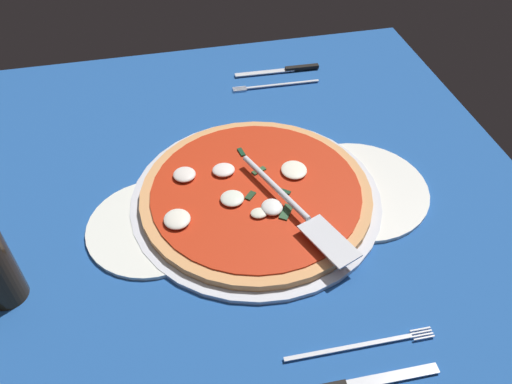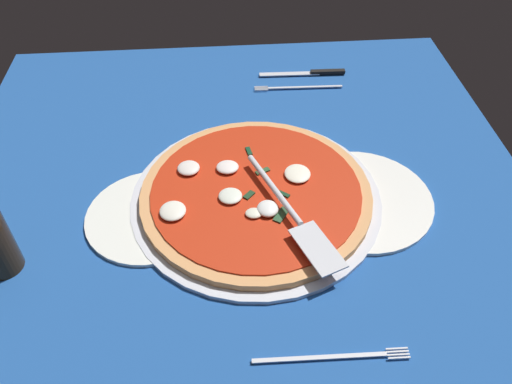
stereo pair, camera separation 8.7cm
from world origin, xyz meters
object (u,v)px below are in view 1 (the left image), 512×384
at_px(dinner_plate_right, 153,227).
at_px(place_setting_near, 280,78).
at_px(pizza, 255,193).
at_px(place_setting_far, 354,367).
at_px(pizza_server, 297,209).
at_px(dinner_plate_left, 357,189).

distance_m(dinner_plate_right, place_setting_near, 0.51).
bearing_deg(pizza, place_setting_far, 100.03).
bearing_deg(place_setting_near, pizza_server, 80.24).
bearing_deg(place_setting_far, place_setting_near, 84.54).
relative_size(pizza, place_setting_far, 1.77).
xyz_separation_m(dinner_plate_left, place_setting_far, (0.12, 0.31, -0.00)).
relative_size(dinner_plate_left, place_setting_near, 1.16).
bearing_deg(place_setting_near, dinner_plate_left, 97.56).
distance_m(pizza_server, place_setting_near, 0.46).
bearing_deg(pizza_server, pizza, -166.79).
relative_size(dinner_plate_right, pizza_server, 0.80).
distance_m(pizza, place_setting_far, 0.34).
height_order(dinner_plate_left, dinner_plate_right, same).
xyz_separation_m(dinner_plate_right, pizza_server, (-0.23, 0.05, 0.04)).
bearing_deg(dinner_plate_left, place_setting_near, -84.10).
height_order(pizza, place_setting_far, pizza).
xyz_separation_m(dinner_plate_right, pizza, (-0.18, -0.03, 0.01)).
distance_m(dinner_plate_left, dinner_plate_right, 0.36).
relative_size(dinner_plate_left, pizza, 0.63).
relative_size(dinner_plate_right, place_setting_far, 0.96).
relative_size(pizza, place_setting_near, 1.85).
bearing_deg(dinner_plate_left, place_setting_far, 68.51).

